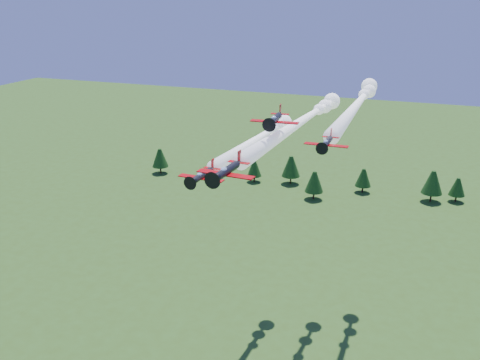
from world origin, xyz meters
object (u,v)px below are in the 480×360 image
(plane_lead, at_px, (302,121))
(plane_left, at_px, (259,138))
(plane_right, at_px, (358,103))
(plane_slot, at_px, (275,119))

(plane_lead, distance_m, plane_left, 10.79)
(plane_right, bearing_deg, plane_left, -159.17)
(plane_lead, xyz_separation_m, plane_left, (-9.37, 2.21, -4.88))
(plane_lead, height_order, plane_right, plane_right)
(plane_lead, bearing_deg, plane_left, 171.04)
(plane_lead, xyz_separation_m, plane_right, (9.17, 9.27, 2.28))
(plane_lead, xyz_separation_m, plane_slot, (-0.86, -15.56, 3.62))
(plane_left, height_order, plane_slot, plane_slot)
(plane_lead, height_order, plane_left, plane_lead)
(plane_left, relative_size, plane_slot, 5.24)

